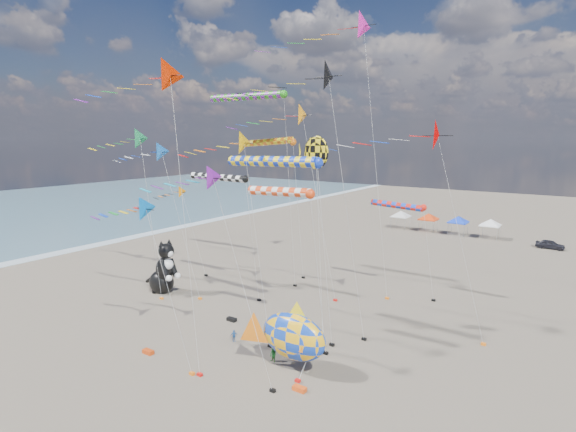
% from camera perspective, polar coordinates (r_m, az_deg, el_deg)
% --- Properties ---
extents(ground, '(260.00, 260.00, 0.00)m').
position_cam_1_polar(ground, '(32.23, -16.14, -20.60)').
color(ground, brown).
rests_on(ground, ground).
extents(delta_kite_0, '(12.04, 2.14, 15.90)m').
position_cam_1_polar(delta_kite_0, '(48.23, -16.07, 7.53)').
color(delta_kite_0, blue).
rests_on(delta_kite_0, ground).
extents(delta_kite_1, '(10.79, 2.07, 16.87)m').
position_cam_1_polar(delta_kite_1, '(35.77, -8.31, 8.73)').
color(delta_kite_1, '#E5A307').
rests_on(delta_kite_1, ground).
extents(delta_kite_2, '(14.34, 2.50, 19.77)m').
position_cam_1_polar(delta_kite_2, '(46.19, 0.09, 12.45)').
color(delta_kite_2, orange).
rests_on(delta_kite_2, ground).
extents(delta_kite_3, '(9.46, 1.56, 10.57)m').
position_cam_1_polar(delta_kite_3, '(56.48, -14.52, 2.65)').
color(delta_kite_3, orange).
rests_on(delta_kite_3, ground).
extents(delta_kite_4, '(11.08, 2.35, 17.33)m').
position_cam_1_polar(delta_kite_4, '(48.12, -19.38, 8.97)').
color(delta_kite_4, '#1A8549').
rests_on(delta_kite_4, ground).
extents(delta_kite_5, '(13.65, 2.44, 21.50)m').
position_cam_1_polar(delta_kite_5, '(32.83, -18.16, 16.09)').
color(delta_kite_5, '#C02100').
rests_on(delta_kite_5, ground).
extents(delta_kite_6, '(15.94, 2.98, 28.54)m').
position_cam_1_polar(delta_kite_6, '(47.62, 8.54, 22.67)').
color(delta_kite_6, '#DF1B9C').
rests_on(delta_kite_6, ground).
extents(delta_kite_7, '(8.40, 1.91, 12.37)m').
position_cam_1_polar(delta_kite_7, '(32.35, -16.89, 0.45)').
color(delta_kite_7, blue).
rests_on(delta_kite_7, ground).
extents(delta_kite_8, '(9.86, 1.78, 14.60)m').
position_cam_1_polar(delta_kite_8, '(29.58, -9.17, 4.26)').
color(delta_kite_8, '#7B189D').
rests_on(delta_kite_8, ground).
extents(delta_kite_9, '(12.34, 2.54, 22.06)m').
position_cam_1_polar(delta_kite_9, '(36.39, 5.53, 16.71)').
color(delta_kite_9, black).
rests_on(delta_kite_9, ground).
extents(delta_kite_10, '(13.78, 2.65, 17.75)m').
position_cam_1_polar(delta_kite_10, '(37.63, 18.18, 9.41)').
color(delta_kite_10, '#C10000').
rests_on(delta_kite_10, ground).
extents(windsock_0, '(11.58, 0.84, 21.11)m').
position_cam_1_polar(windsock_0, '(51.28, -4.84, 14.82)').
color(windsock_0, '#248A19').
rests_on(windsock_0, ground).
extents(windsock_1, '(7.13, 0.67, 9.72)m').
position_cam_1_polar(windsock_1, '(47.02, 14.06, 1.20)').
color(windsock_1, red).
rests_on(windsock_1, ground).
extents(windsock_2, '(7.19, 0.75, 12.49)m').
position_cam_1_polar(windsock_2, '(34.10, -0.58, 2.95)').
color(windsock_2, red).
rests_on(windsock_2, ground).
extents(windsock_3, '(8.63, 0.79, 16.11)m').
position_cam_1_polar(windsock_3, '(53.03, -2.17, 9.30)').
color(windsock_3, '#D66312').
rests_on(windsock_3, ground).
extents(windsock_4, '(10.36, 0.89, 14.74)m').
position_cam_1_polar(windsock_4, '(36.15, -1.59, 6.86)').
color(windsock_4, '#1331C0').
rests_on(windsock_4, ground).
extents(windsock_5, '(8.94, 0.72, 12.56)m').
position_cam_1_polar(windsock_5, '(46.36, -8.53, 4.78)').
color(windsock_5, black).
rests_on(windsock_5, ground).
extents(angelfish_kite, '(3.74, 3.02, 16.34)m').
position_cam_1_polar(angelfish_kite, '(35.95, 3.31, 7.87)').
color(angelfish_kite, yellow).
rests_on(angelfish_kite, ground).
extents(cat_inflatable, '(4.46, 2.47, 5.83)m').
position_cam_1_polar(cat_inflatable, '(49.17, -15.61, -6.13)').
color(cat_inflatable, black).
rests_on(cat_inflatable, ground).
extents(fish_inflatable, '(6.79, 3.53, 5.19)m').
position_cam_1_polar(fish_inflatable, '(32.13, 0.62, -15.00)').
color(fish_inflatable, '#133EBA').
rests_on(fish_inflatable, ground).
extents(person_adult, '(0.79, 0.74, 1.82)m').
position_cam_1_polar(person_adult, '(35.31, -0.23, -15.69)').
color(person_adult, slate).
rests_on(person_adult, ground).
extents(child_green, '(0.59, 0.50, 1.08)m').
position_cam_1_polar(child_green, '(34.26, -1.91, -17.22)').
color(child_green, '#20752E').
rests_on(child_green, ground).
extents(child_blue, '(0.53, 0.61, 0.98)m').
position_cam_1_polar(child_blue, '(37.53, -6.89, -14.86)').
color(child_blue, '#245AA6').
rests_on(child_blue, ground).
extents(kite_bag_0, '(0.90, 0.44, 0.30)m').
position_cam_1_polar(kite_bag_0, '(37.11, -17.33, -16.14)').
color(kite_bag_0, '#CB3C0E').
rests_on(kite_bag_0, ground).
extents(kite_bag_1, '(0.90, 0.44, 0.30)m').
position_cam_1_polar(kite_bag_1, '(41.48, -7.17, -12.90)').
color(kite_bag_1, black).
rests_on(kite_bag_1, ground).
extents(kite_bag_2, '(0.90, 0.44, 0.30)m').
position_cam_1_polar(kite_bag_2, '(31.10, 1.47, -21.07)').
color(kite_bag_2, '#E44B13').
rests_on(kite_bag_2, ground).
extents(tent_row, '(19.20, 4.20, 3.80)m').
position_cam_1_polar(tent_row, '(81.01, 19.13, 0.06)').
color(tent_row, silver).
rests_on(tent_row, ground).
extents(parked_car, '(4.01, 1.98, 1.31)m').
position_cam_1_polar(parked_car, '(77.00, 30.35, -3.13)').
color(parked_car, '#26262D').
rests_on(parked_car, ground).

